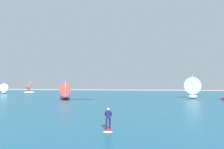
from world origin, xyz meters
TOP-DOWN VIEW (x-y plane):
  - ocean at (0.00, 51.37)m, footprint 160.00×90.00m
  - kitesurfer at (-0.07, 17.87)m, footprint 0.76×2.00m
  - sailboat_anchored_offshore at (-13.25, 45.66)m, footprint 3.56×3.35m
  - sailboat_far_right at (-32.66, 67.51)m, footprint 3.53×3.15m
  - sailboat_leading at (14.74, 52.21)m, footprint 4.27×4.80m
  - sailboat_center_horizon at (-40.01, 66.39)m, footprint 2.83×3.17m

SIDE VIEW (x-z plane):
  - ocean at x=0.00m, z-range 0.00..0.10m
  - kitesurfer at x=-0.07m, z-range -0.13..1.54m
  - sailboat_center_horizon at x=-40.01m, z-range -0.05..3.51m
  - sailboat_far_right at x=-32.66m, z-range -0.07..3.88m
  - sailboat_anchored_offshore at x=-13.25m, z-range -0.07..3.89m
  - sailboat_leading at x=14.74m, z-range -0.12..5.23m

